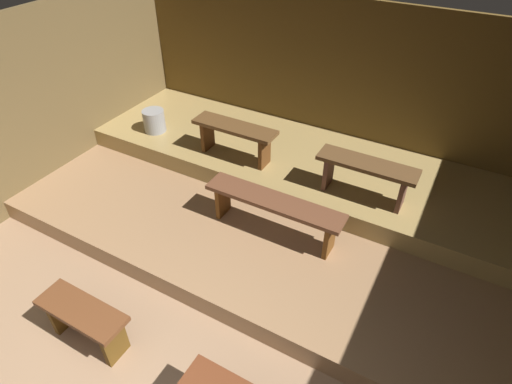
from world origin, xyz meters
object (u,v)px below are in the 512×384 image
at_px(bench_lower_center, 274,207).
at_px(bench_middle_right, 366,171).
at_px(bench_middle_left, 235,133).
at_px(pail_middle, 154,121).
at_px(bench_floor_left, 84,318).

distance_m(bench_lower_center, bench_middle_right, 1.07).
height_order(bench_middle_left, pail_middle, bench_middle_left).
bearing_deg(bench_middle_left, bench_lower_center, -39.44).
distance_m(bench_floor_left, bench_middle_left, 2.65).
xyz_separation_m(bench_lower_center, pail_middle, (-2.26, 0.80, 0.03)).
xyz_separation_m(bench_lower_center, bench_middle_left, (-0.94, 0.77, 0.22)).
relative_size(bench_middle_left, bench_middle_right, 1.00).
bearing_deg(bench_middle_right, pail_middle, 179.56).
bearing_deg(pail_middle, bench_middle_right, -0.44).
xyz_separation_m(bench_middle_left, bench_middle_right, (1.65, 0.00, 0.00)).
xyz_separation_m(bench_floor_left, bench_middle_left, (-0.06, 2.61, 0.48)).
bearing_deg(bench_floor_left, bench_middle_left, 91.36).
bearing_deg(bench_lower_center, bench_floor_left, -115.63).
distance_m(bench_middle_right, pail_middle, 2.97).
bearing_deg(bench_lower_center, pail_middle, 160.56).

